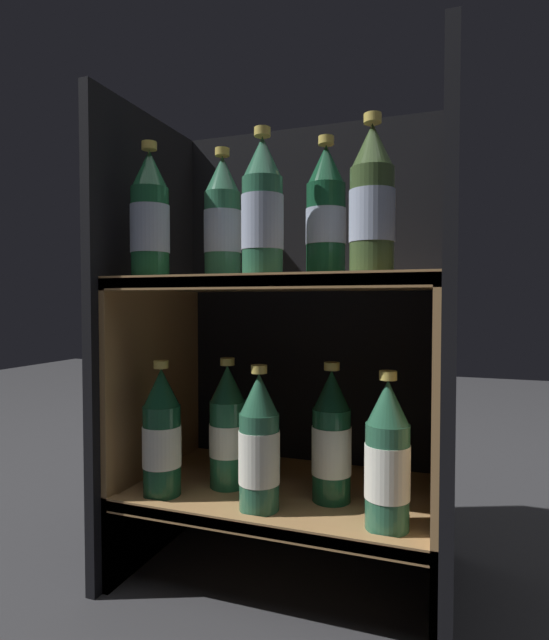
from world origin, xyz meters
The scene contains 16 objects.
ground_plane centered at (0.00, 0.00, 0.00)m, with size 6.00×6.00×0.00m, color #2D2D30.
fridge_back_wall centered at (0.00, 0.35, 0.45)m, with size 0.61×0.02×0.91m, color black.
fridge_side_left centered at (-0.30, 0.17, 0.45)m, with size 0.02×0.38×0.91m, color black.
fridge_side_right centered at (0.30, 0.17, 0.45)m, with size 0.02×0.38×0.91m, color black.
shelf_lower centered at (0.00, 0.16, 0.14)m, with size 0.57×0.34×0.18m.
shelf_upper centered at (0.00, 0.16, 0.41)m, with size 0.57×0.34×0.57m.
bottle_upper_front_0 centered at (-0.22, 0.06, 0.68)m, with size 0.07×0.07×0.25m.
bottle_upper_front_1 centered at (0.00, 0.06, 0.68)m, with size 0.07×0.07×0.25m.
bottle_upper_front_2 centered at (0.18, 0.06, 0.68)m, with size 0.07×0.07×0.25m.
bottle_upper_back_0 centered at (-0.11, 0.14, 0.68)m, with size 0.07×0.07×0.25m.
bottle_upper_back_1 centered at (0.09, 0.14, 0.68)m, with size 0.07×0.07×0.25m.
bottle_lower_front_0 centered at (-0.20, 0.06, 0.28)m, with size 0.07×0.07×0.25m.
bottle_lower_front_1 centered at (-0.01, 0.06, 0.28)m, with size 0.07×0.07×0.25m.
bottle_lower_front_2 centered at (0.21, 0.06, 0.28)m, with size 0.07×0.07×0.25m.
bottle_lower_back_0 centered at (-0.10, 0.14, 0.28)m, with size 0.07×0.07×0.25m.
bottle_lower_back_1 centered at (0.10, 0.14, 0.28)m, with size 0.07×0.07×0.25m.
Camera 1 is at (0.30, -0.72, 0.53)m, focal length 28.00 mm.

